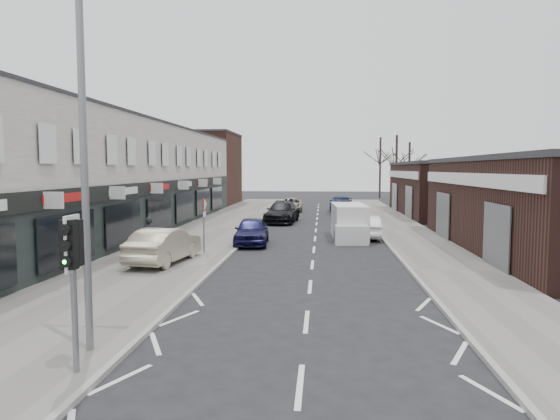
% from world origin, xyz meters
% --- Properties ---
extents(ground, '(160.00, 160.00, 0.00)m').
position_xyz_m(ground, '(0.00, 0.00, 0.00)').
color(ground, black).
rests_on(ground, ground).
extents(pavement_left, '(5.50, 64.00, 0.12)m').
position_xyz_m(pavement_left, '(-6.75, 22.00, 0.06)').
color(pavement_left, slate).
rests_on(pavement_left, ground).
extents(pavement_right, '(3.50, 64.00, 0.12)m').
position_xyz_m(pavement_right, '(5.75, 22.00, 0.06)').
color(pavement_right, slate).
rests_on(pavement_right, ground).
extents(shop_terrace_left, '(8.00, 41.00, 7.10)m').
position_xyz_m(shop_terrace_left, '(-13.50, 19.50, 3.55)').
color(shop_terrace_left, silver).
rests_on(shop_terrace_left, ground).
extents(brick_block_far, '(8.00, 10.00, 8.00)m').
position_xyz_m(brick_block_far, '(-13.50, 45.00, 4.00)').
color(brick_block_far, '#49281F').
rests_on(brick_block_far, ground).
extents(right_unit_far, '(10.00, 16.00, 4.50)m').
position_xyz_m(right_unit_far, '(12.50, 34.00, 2.25)').
color(right_unit_far, '#361D18').
rests_on(right_unit_far, ground).
extents(tree_far_a, '(3.60, 3.60, 8.00)m').
position_xyz_m(tree_far_a, '(9.00, 48.00, 0.00)').
color(tree_far_a, '#382D26').
rests_on(tree_far_a, ground).
extents(tree_far_b, '(3.60, 3.60, 7.50)m').
position_xyz_m(tree_far_b, '(11.50, 54.00, 0.00)').
color(tree_far_b, '#382D26').
rests_on(tree_far_b, ground).
extents(tree_far_c, '(3.60, 3.60, 8.50)m').
position_xyz_m(tree_far_c, '(8.50, 60.00, 0.00)').
color(tree_far_c, '#382D26').
rests_on(tree_far_c, ground).
extents(traffic_light, '(0.28, 0.60, 3.10)m').
position_xyz_m(traffic_light, '(-4.40, -2.02, 2.41)').
color(traffic_light, slate).
rests_on(traffic_light, pavement_left).
extents(street_lamp, '(2.23, 0.22, 8.00)m').
position_xyz_m(street_lamp, '(-4.53, -0.80, 4.62)').
color(street_lamp, slate).
rests_on(street_lamp, pavement_left).
extents(warning_sign, '(0.12, 0.80, 2.70)m').
position_xyz_m(warning_sign, '(-5.16, 12.00, 2.20)').
color(warning_sign, slate).
rests_on(warning_sign, pavement_left).
extents(white_van, '(2.06, 5.27, 2.02)m').
position_xyz_m(white_van, '(2.00, 18.17, 0.95)').
color(white_van, white).
rests_on(white_van, ground).
extents(sedan_on_pavement, '(2.18, 4.72, 1.50)m').
position_xyz_m(sedan_on_pavement, '(-6.27, 9.34, 0.87)').
color(sedan_on_pavement, '#B2A78E').
rests_on(sedan_on_pavement, pavement_left).
extents(pedestrian, '(0.75, 0.61, 1.77)m').
position_xyz_m(pedestrian, '(-7.61, 11.21, 1.01)').
color(pedestrian, black).
rests_on(pedestrian, pavement_left).
extents(parked_car_left_a, '(2.02, 4.43, 1.47)m').
position_xyz_m(parked_car_left_a, '(-3.40, 15.51, 0.74)').
color(parked_car_left_a, '#14133D').
rests_on(parked_car_left_a, ground).
extents(parked_car_left_b, '(2.62, 5.58, 1.57)m').
position_xyz_m(parked_car_left_b, '(-2.64, 26.68, 0.79)').
color(parked_car_left_b, black).
rests_on(parked_car_left_b, ground).
extents(parked_car_left_c, '(2.25, 4.65, 1.28)m').
position_xyz_m(parked_car_left_c, '(-2.60, 36.99, 0.64)').
color(parked_car_left_c, '#A19681').
rests_on(parked_car_left_c, ground).
extents(parked_car_right_a, '(1.49, 4.10, 1.34)m').
position_xyz_m(parked_car_right_a, '(3.04, 18.50, 0.67)').
color(parked_car_right_a, white).
rests_on(parked_car_right_a, ground).
extents(parked_car_right_b, '(1.92, 4.51, 1.52)m').
position_xyz_m(parked_car_right_b, '(2.27, 32.44, 0.76)').
color(parked_car_right_b, black).
rests_on(parked_car_right_b, ground).
extents(parked_car_right_c, '(2.18, 5.29, 1.53)m').
position_xyz_m(parked_car_right_c, '(2.20, 36.64, 0.77)').
color(parked_car_right_c, '#14203E').
rests_on(parked_car_right_c, ground).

